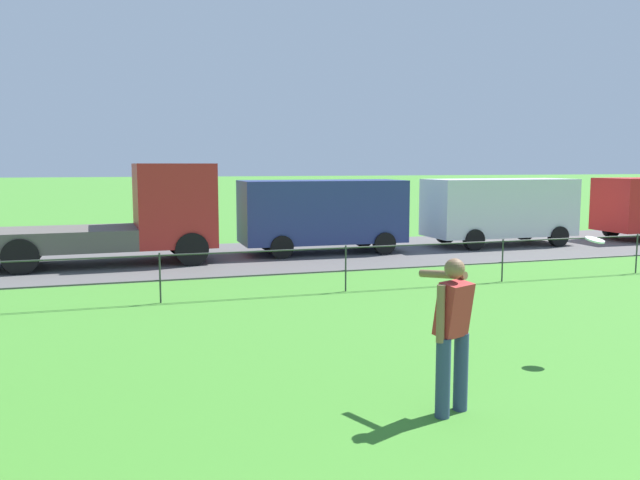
% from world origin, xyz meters
% --- Properties ---
extents(street_strip, '(80.00, 6.82, 0.01)m').
position_xyz_m(street_strip, '(0.00, 18.45, 0.00)').
color(street_strip, '#565454').
rests_on(street_strip, ground).
extents(park_fence, '(38.91, 0.04, 1.00)m').
position_xyz_m(park_fence, '(0.00, 12.64, 0.67)').
color(park_fence, '#333833').
rests_on(park_fence, ground).
extents(person_thrower, '(0.48, 0.88, 1.72)m').
position_xyz_m(person_thrower, '(-1.25, 5.81, 0.93)').
color(person_thrower, navy).
rests_on(person_thrower, ground).
extents(frisbee, '(0.35, 0.35, 0.09)m').
position_xyz_m(frisbee, '(1.76, 7.19, 1.66)').
color(frisbee, white).
extents(flatbed_truck_center, '(7.37, 2.63, 2.75)m').
position_xyz_m(flatbed_truck_center, '(-4.57, 18.29, 1.22)').
color(flatbed_truck_center, '#B22323').
rests_on(flatbed_truck_center, ground).
extents(panel_van_far_right, '(5.04, 2.19, 2.24)m').
position_xyz_m(panel_van_far_right, '(1.43, 18.69, 1.27)').
color(panel_van_far_right, navy).
rests_on(panel_van_far_right, ground).
extents(panel_van_right, '(5.00, 2.10, 2.24)m').
position_xyz_m(panel_van_right, '(7.71, 18.66, 1.27)').
color(panel_van_right, silver).
rests_on(panel_van_right, ground).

